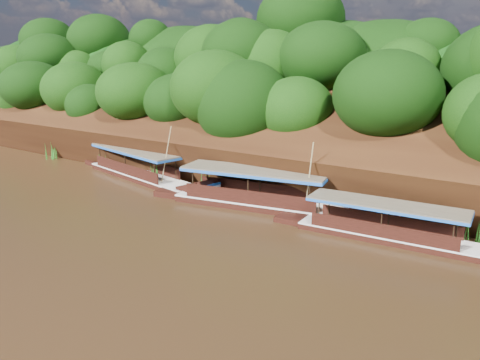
% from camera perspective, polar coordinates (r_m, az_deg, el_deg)
% --- Properties ---
extents(ground, '(160.00, 160.00, 0.00)m').
position_cam_1_polar(ground, '(27.49, -5.03, -7.67)').
color(ground, black).
rests_on(ground, ground).
extents(riverbank, '(120.00, 30.06, 19.40)m').
position_cam_1_polar(riverbank, '(46.05, 13.28, 3.62)').
color(riverbank, black).
rests_on(riverbank, ground).
extents(boat_0, '(13.85, 2.97, 5.34)m').
position_cam_1_polar(boat_0, '(28.81, 19.94, -6.39)').
color(boat_0, black).
rests_on(boat_0, ground).
extents(boat_1, '(16.08, 5.19, 5.71)m').
position_cam_1_polar(boat_1, '(33.09, 4.37, -2.59)').
color(boat_1, black).
rests_on(boat_1, ground).
extents(boat_2, '(16.55, 5.27, 5.68)m').
position_cam_1_polar(boat_2, '(41.46, -11.29, 0.67)').
color(boat_2, black).
rests_on(boat_2, ground).
extents(reeds, '(49.67, 2.31, 1.96)m').
position_cam_1_polar(reeds, '(36.17, 0.30, -0.60)').
color(reeds, '#26711C').
rests_on(reeds, ground).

